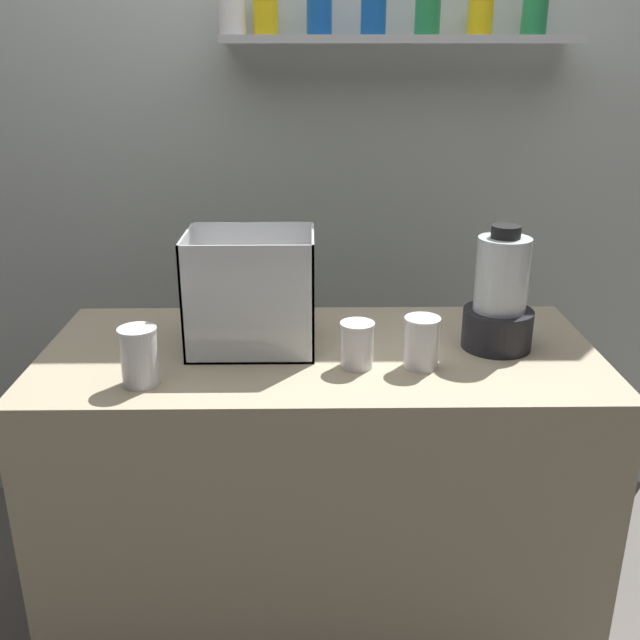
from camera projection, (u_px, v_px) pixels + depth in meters
ground_plane at (320, 628)px, 2.12m from camera, size 8.00×8.00×0.00m
counter at (320, 500)px, 1.96m from camera, size 1.40×0.64×0.90m
back_wall_unit at (319, 161)px, 2.40m from camera, size 2.60×0.24×2.50m
carrot_display_bin at (249, 311)px, 1.80m from camera, size 0.31×0.24×0.29m
blender_pitcher at (500, 300)px, 1.78m from camera, size 0.18×0.18×0.32m
juice_cup_beet_far_left at (140, 359)px, 1.60m from camera, size 0.09×0.09×0.14m
juice_cup_orange_left at (357, 348)px, 1.69m from camera, size 0.08×0.08×0.11m
juice_cup_beet_middle at (421, 344)px, 1.69m from camera, size 0.09×0.09×0.13m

